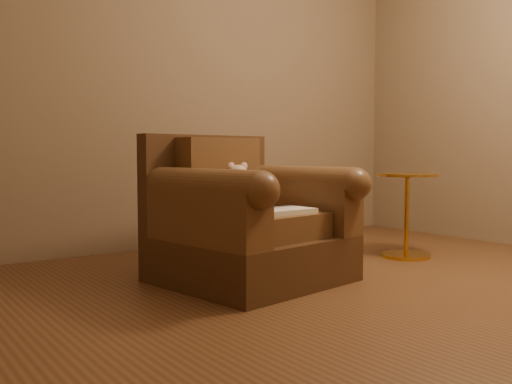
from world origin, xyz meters
TOP-DOWN VIEW (x-y plane):
  - floor at (0.00, 0.00)m, footprint 4.00×4.00m
  - armchair at (-0.40, 0.73)m, footprint 1.05×1.01m
  - teddy_bear at (-0.39, 0.81)m, footprint 0.20×0.23m
  - guidebook at (-0.34, 0.49)m, footprint 0.36×0.23m
  - side_table at (0.90, 0.67)m, footprint 0.41×0.41m

SIDE VIEW (x-z plane):
  - floor at x=0.00m, z-range 0.00..0.00m
  - side_table at x=0.90m, z-range 0.02..0.60m
  - armchair at x=-0.40m, z-range -0.09..0.73m
  - guidebook at x=-0.34m, z-range 0.40..0.42m
  - teddy_bear at x=-0.39m, z-range 0.36..0.64m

